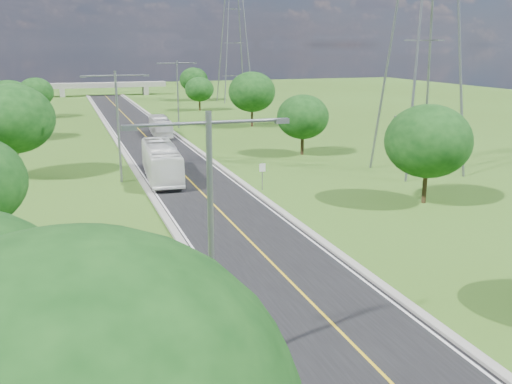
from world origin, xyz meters
The scene contains 21 objects.
ground centered at (0.00, 60.00, 0.00)m, with size 260.00×260.00×0.00m, color #355618.
road centered at (0.00, 66.00, 0.03)m, with size 8.00×150.00×0.06m, color black.
curb_left centered at (-4.25, 66.00, 0.11)m, with size 0.50×150.00×0.22m, color gray.
curb_right centered at (4.25, 66.00, 0.11)m, with size 0.50×150.00×0.22m, color gray.
speed_limit_sign centered at (5.20, 37.98, 1.60)m, with size 0.55×0.09×2.40m.
overpass centered at (0.00, 140.00, 2.41)m, with size 30.00×3.00×3.20m.
streetlight_near_left centered at (-6.00, 12.00, 5.94)m, with size 5.90×0.25×10.00m.
streetlight_mid_left centered at (-6.00, 45.00, 5.94)m, with size 5.90×0.25×10.00m.
streetlight_far_right centered at (6.00, 78.00, 5.94)m, with size 5.90×0.25×10.00m.
power_tower_near centered at (22.00, 40.00, 14.01)m, with size 9.00×6.40×28.00m.
power_tower_far centered at (26.00, 115.00, 14.01)m, with size 9.00×6.40×28.00m.
tree_lc centered at (-15.00, 50.00, 5.58)m, with size 7.56×7.56×8.79m.
tree_ld centered at (-17.00, 74.00, 4.95)m, with size 6.72×6.72×7.82m.
tree_le centered at (-14.50, 98.00, 4.33)m, with size 5.88×5.88×6.84m.
tree_rb centered at (16.00, 30.00, 4.95)m, with size 6.72×6.72×7.82m.
tree_rc centered at (15.00, 52.00, 4.33)m, with size 5.88×5.88×6.84m.
tree_rd centered at (17.00, 76.00, 5.27)m, with size 7.14×7.14×8.30m.
tree_re centered at (14.50, 100.00, 4.02)m, with size 5.46×5.46×6.35m.
tree_rf centered at (18.00, 120.00, 4.64)m, with size 6.30×6.30×7.33m.
bus_outbound centered at (2.01, 70.65, 1.38)m, with size 2.22×9.49×2.64m, color silver.
bus_inbound centered at (-2.28, 45.01, 1.71)m, with size 2.77×11.84×3.30m, color white.
Camera 1 is at (-10.79, -7.02, 12.19)m, focal length 40.00 mm.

